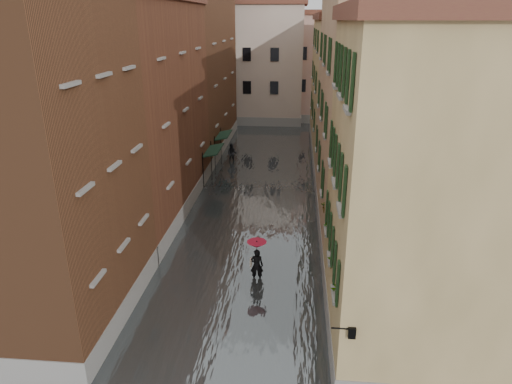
% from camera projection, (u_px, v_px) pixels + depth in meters
% --- Properties ---
extents(ground, '(120.00, 120.00, 0.00)m').
position_uv_depth(ground, '(234.00, 296.00, 20.29)').
color(ground, slate).
rests_on(ground, ground).
extents(floodwater, '(10.00, 60.00, 0.20)m').
position_uv_depth(floodwater, '(258.00, 191.00, 32.36)').
color(floodwater, '#494F51').
rests_on(floodwater, ground).
extents(building_left_near, '(6.00, 8.00, 13.00)m').
position_uv_depth(building_left_near, '(34.00, 166.00, 16.71)').
color(building_left_near, brown).
rests_on(building_left_near, ground).
extents(building_left_mid, '(6.00, 14.00, 12.50)m').
position_uv_depth(building_left_mid, '(135.00, 114.00, 27.04)').
color(building_left_mid, brown).
rests_on(building_left_mid, ground).
extents(building_left_far, '(6.00, 16.00, 14.00)m').
position_uv_depth(building_left_far, '(191.00, 73.00, 40.74)').
color(building_left_far, brown).
rests_on(building_left_far, ground).
extents(building_right_near, '(6.00, 8.00, 11.50)m').
position_uv_depth(building_right_near, '(423.00, 197.00, 15.80)').
color(building_right_near, '#937D4C').
rests_on(building_right_near, ground).
extents(building_right_mid, '(6.00, 14.00, 13.00)m').
position_uv_depth(building_right_mid, '(376.00, 114.00, 25.77)').
color(building_right_mid, tan).
rests_on(building_right_mid, ground).
extents(building_right_far, '(6.00, 16.00, 11.50)m').
position_uv_depth(building_right_far, '(348.00, 90.00, 40.01)').
color(building_right_far, '#937D4C').
rests_on(building_right_far, ground).
extents(building_end_cream, '(12.00, 9.00, 13.00)m').
position_uv_depth(building_end_cream, '(251.00, 65.00, 53.62)').
color(building_end_cream, beige).
rests_on(building_end_cream, ground).
extents(building_end_pink, '(10.00, 9.00, 12.00)m').
position_uv_depth(building_end_pink, '(327.00, 68.00, 54.90)').
color(building_end_pink, tan).
rests_on(building_end_pink, ground).
extents(awning_near, '(1.09, 3.26, 2.80)m').
position_uv_depth(awning_near, '(213.00, 151.00, 33.43)').
color(awning_near, black).
rests_on(awning_near, ground).
extents(awning_far, '(1.09, 3.10, 2.80)m').
position_uv_depth(awning_far, '(223.00, 136.00, 37.79)').
color(awning_far, black).
rests_on(awning_far, ground).
extents(wall_lantern, '(0.71, 0.22, 0.35)m').
position_uv_depth(wall_lantern, '(351.00, 332.00, 13.27)').
color(wall_lantern, black).
rests_on(wall_lantern, ground).
extents(window_planters, '(0.59, 8.08, 0.84)m').
position_uv_depth(window_planters, '(333.00, 236.00, 18.03)').
color(window_planters, brown).
rests_on(window_planters, ground).
extents(pedestrian_main, '(0.93, 0.93, 2.06)m').
position_uv_depth(pedestrian_main, '(257.00, 258.00, 21.00)').
color(pedestrian_main, black).
rests_on(pedestrian_main, ground).
extents(pedestrian_far, '(0.89, 0.71, 1.75)m').
position_uv_depth(pedestrian_far, '(232.00, 154.00, 38.57)').
color(pedestrian_far, black).
rests_on(pedestrian_far, ground).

